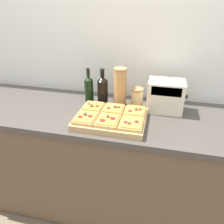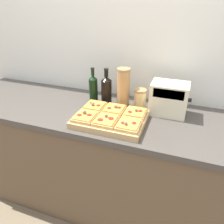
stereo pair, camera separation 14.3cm
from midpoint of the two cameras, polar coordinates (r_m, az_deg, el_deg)
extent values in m
cube|color=silver|center=(1.75, 7.53, 14.29)|extent=(6.00, 0.06, 2.50)
cube|color=brown|center=(1.83, 3.31, -13.82)|extent=(2.60, 0.64, 0.89)
cube|color=#423D38|center=(1.56, 3.78, -1.08)|extent=(2.63, 0.67, 0.04)
cube|color=tan|center=(1.43, 2.47, -2.05)|extent=(0.45, 0.34, 0.04)
cube|color=tan|center=(1.52, -1.84, 1.31)|extent=(0.14, 0.15, 0.02)
cube|color=orange|center=(1.52, -1.84, 1.78)|extent=(0.12, 0.13, 0.01)
cylinder|color=maroon|center=(1.54, -2.71, 2.39)|extent=(0.03, 0.03, 0.00)
cylinder|color=maroon|center=(1.50, -0.85, 1.68)|extent=(0.03, 0.03, 0.00)
sphere|color=#7F6B51|center=(1.50, -2.35, 2.11)|extent=(0.03, 0.03, 0.03)
cube|color=tan|center=(1.48, 3.42, 0.44)|extent=(0.14, 0.15, 0.02)
cube|color=orange|center=(1.47, 3.43, 0.92)|extent=(0.12, 0.13, 0.01)
cylinder|color=maroon|center=(1.46, 2.08, 0.99)|extent=(0.03, 0.03, 0.00)
cylinder|color=maroon|center=(1.47, 4.68, 1.10)|extent=(0.03, 0.03, 0.00)
sphere|color=#7F6B51|center=(1.47, 3.69, 1.43)|extent=(0.02, 0.02, 0.02)
cube|color=tan|center=(1.45, 8.93, -0.47)|extent=(0.14, 0.15, 0.02)
cube|color=orange|center=(1.45, 8.97, 0.02)|extent=(0.12, 0.13, 0.01)
cylinder|color=maroon|center=(1.43, 7.58, 0.01)|extent=(0.03, 0.03, 0.00)
cylinder|color=maroon|center=(1.45, 10.27, 0.23)|extent=(0.03, 0.03, 0.00)
sphere|color=#7F6B51|center=(1.44, 9.20, 0.49)|extent=(0.02, 0.02, 0.02)
cube|color=tan|center=(1.39, -4.22, -1.49)|extent=(0.14, 0.15, 0.02)
cube|color=orange|center=(1.39, -4.24, -0.99)|extent=(0.12, 0.13, 0.01)
cylinder|color=maroon|center=(1.38, -5.61, -0.85)|extent=(0.03, 0.03, 0.00)
cylinder|color=maroon|center=(1.38, -3.00, -0.84)|extent=(0.03, 0.03, 0.00)
sphere|color=#7F6B51|center=(1.39, -4.34, -0.05)|extent=(0.03, 0.03, 0.03)
cube|color=tan|center=(1.35, 1.47, -2.54)|extent=(0.14, 0.15, 0.02)
cube|color=orange|center=(1.34, 1.48, -2.02)|extent=(0.12, 0.13, 0.01)
cylinder|color=maroon|center=(1.33, 0.00, -2.09)|extent=(0.03, 0.03, 0.00)
cylinder|color=maroon|center=(1.34, 2.78, -1.76)|extent=(0.03, 0.03, 0.00)
sphere|color=#7F6B51|center=(1.35, 1.44, -0.95)|extent=(0.02, 0.02, 0.02)
cube|color=tan|center=(1.32, 7.51, -3.61)|extent=(0.14, 0.15, 0.02)
cube|color=orange|center=(1.31, 7.54, -3.09)|extent=(0.12, 0.13, 0.01)
cylinder|color=maroon|center=(1.30, 6.14, -2.93)|extent=(0.03, 0.03, 0.00)
cylinder|color=maroon|center=(1.31, 8.91, -2.95)|extent=(0.03, 0.03, 0.00)
sphere|color=#7F6B51|center=(1.28, 6.82, -3.00)|extent=(0.02, 0.02, 0.02)
cylinder|color=black|center=(1.68, -2.43, 5.55)|extent=(0.07, 0.07, 0.19)
cone|color=black|center=(1.64, -2.51, 8.98)|extent=(0.07, 0.07, 0.03)
cylinder|color=black|center=(1.63, -2.53, 10.24)|extent=(0.02, 0.02, 0.05)
cylinder|color=black|center=(1.62, -2.56, 11.25)|extent=(0.03, 0.03, 0.01)
cylinder|color=black|center=(1.65, 1.05, 5.12)|extent=(0.08, 0.08, 0.19)
cone|color=black|center=(1.61, 1.09, 8.68)|extent=(0.08, 0.08, 0.03)
cylinder|color=black|center=(1.59, 1.10, 10.00)|extent=(0.03, 0.03, 0.05)
cylinder|color=black|center=(1.58, 1.11, 11.05)|extent=(0.03, 0.03, 0.01)
cylinder|color=#AD7F4C|center=(1.59, 5.56, 5.87)|extent=(0.09, 0.09, 0.27)
cylinder|color=#937047|center=(1.55, 5.81, 10.88)|extent=(0.10, 0.10, 0.02)
cylinder|color=tan|center=(1.60, 9.85, 2.92)|extent=(0.08, 0.08, 0.14)
cylinder|color=#937047|center=(1.57, 10.08, 5.45)|extent=(0.09, 0.09, 0.02)
cube|color=beige|center=(1.57, 17.17, 3.26)|extent=(0.25, 0.17, 0.22)
cube|color=black|center=(1.46, 17.30, 4.43)|extent=(0.20, 0.01, 0.06)
cube|color=black|center=(1.57, 22.14, 2.83)|extent=(0.02, 0.02, 0.02)
camera|label=1|loc=(0.07, -87.14, 1.54)|focal=35.00mm
camera|label=2|loc=(0.07, 92.86, -1.54)|focal=35.00mm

